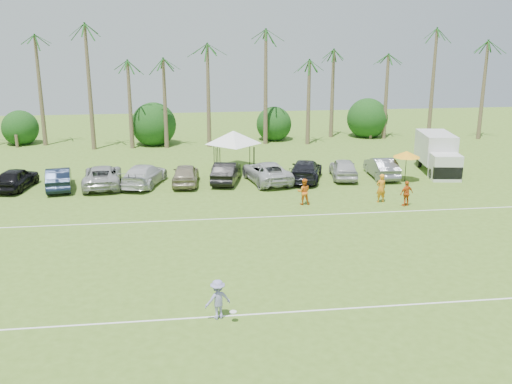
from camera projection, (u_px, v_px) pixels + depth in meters
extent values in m
plane|color=#496D20|center=(279.00, 339.00, 20.64)|extent=(120.00, 120.00, 0.00)
cube|color=white|center=(271.00, 313.00, 22.54)|extent=(80.00, 0.10, 0.01)
cube|color=white|center=(240.00, 218.00, 33.99)|extent=(80.00, 0.10, 0.01)
cone|color=brown|center=(34.00, 100.00, 53.56)|extent=(0.44, 0.44, 9.00)
cone|color=brown|center=(88.00, 94.00, 54.04)|extent=(0.44, 0.44, 10.00)
cone|color=brown|center=(131.00, 88.00, 54.40)|extent=(0.44, 0.44, 11.00)
cone|color=brown|center=(174.00, 103.00, 55.30)|extent=(0.44, 0.44, 8.00)
cone|color=brown|center=(215.00, 97.00, 55.66)|extent=(0.44, 0.44, 9.00)
cone|color=brown|center=(255.00, 91.00, 56.02)|extent=(0.44, 0.44, 10.00)
cone|color=brown|center=(295.00, 86.00, 56.37)|extent=(0.44, 0.44, 11.00)
cone|color=brown|center=(344.00, 100.00, 57.40)|extent=(0.44, 0.44, 8.00)
cone|color=brown|center=(392.00, 95.00, 57.88)|extent=(0.44, 0.44, 9.00)
cone|color=brown|center=(439.00, 89.00, 58.36)|extent=(0.44, 0.44, 10.00)
cone|color=brown|center=(476.00, 84.00, 58.72)|extent=(0.44, 0.44, 11.00)
cylinder|color=brown|center=(19.00, 138.00, 55.30)|extent=(0.30, 0.30, 1.40)
sphere|color=#103910|center=(18.00, 127.00, 55.00)|extent=(4.00, 4.00, 4.00)
cylinder|color=brown|center=(155.00, 135.00, 56.91)|extent=(0.30, 0.30, 1.40)
sphere|color=#103910|center=(154.00, 124.00, 56.61)|extent=(4.00, 4.00, 4.00)
cylinder|color=brown|center=(273.00, 133.00, 58.39)|extent=(0.30, 0.30, 1.40)
sphere|color=#103910|center=(273.00, 122.00, 58.09)|extent=(4.00, 4.00, 4.00)
cylinder|color=brown|center=(368.00, 130.00, 59.63)|extent=(0.30, 0.30, 1.40)
sphere|color=#103910|center=(368.00, 120.00, 59.33)|extent=(4.00, 4.00, 4.00)
imported|color=orange|center=(381.00, 188.00, 36.91)|extent=(0.76, 0.58, 1.89)
imported|color=orange|center=(304.00, 192.00, 36.45)|extent=(0.90, 0.74, 1.70)
imported|color=#D25A17|center=(407.00, 194.00, 36.14)|extent=(1.03, 0.67, 1.64)
cube|color=silver|center=(436.00, 147.00, 45.06)|extent=(2.91, 4.51, 2.29)
cube|color=silver|center=(445.00, 167.00, 42.49)|extent=(2.33, 1.95, 1.92)
cube|color=black|center=(448.00, 173.00, 41.91)|extent=(2.12, 0.60, 0.91)
cube|color=#E5590C|center=(450.00, 153.00, 45.14)|extent=(0.24, 1.45, 0.82)
cylinder|color=black|center=(432.00, 174.00, 42.84)|extent=(0.40, 0.86, 0.82)
cylinder|color=black|center=(456.00, 174.00, 42.79)|extent=(0.40, 0.86, 0.82)
cylinder|color=black|center=(419.00, 162.00, 46.53)|extent=(0.40, 0.86, 0.82)
cylinder|color=black|center=(442.00, 162.00, 46.49)|extent=(0.40, 0.86, 0.82)
cylinder|color=black|center=(216.00, 161.00, 43.93)|extent=(0.06, 0.06, 2.11)
cylinder|color=black|center=(254.00, 160.00, 44.30)|extent=(0.06, 0.06, 2.11)
cylinder|color=black|center=(214.00, 154.00, 46.76)|extent=(0.06, 0.06, 2.11)
cylinder|color=black|center=(250.00, 153.00, 47.12)|extent=(0.06, 0.06, 2.11)
pyramid|color=white|center=(233.00, 131.00, 44.95)|extent=(4.55, 4.55, 1.05)
cylinder|color=black|center=(220.00, 160.00, 44.93)|extent=(0.06, 0.06, 1.93)
cylinder|color=black|center=(254.00, 159.00, 45.26)|extent=(0.06, 0.06, 1.93)
cylinder|color=black|center=(218.00, 153.00, 47.49)|extent=(0.06, 0.06, 1.93)
cylinder|color=black|center=(250.00, 152.00, 47.83)|extent=(0.06, 0.06, 1.93)
pyramid|color=silver|center=(235.00, 132.00, 45.85)|extent=(4.16, 4.16, 0.96)
cylinder|color=black|center=(406.00, 168.00, 42.11)|extent=(0.05, 0.05, 2.03)
cone|color=#FFA51A|center=(407.00, 154.00, 41.83)|extent=(2.03, 2.03, 0.46)
imported|color=#8B87BF|center=(218.00, 299.00, 21.96)|extent=(1.17, 0.90, 1.60)
cylinder|color=white|center=(233.00, 312.00, 21.78)|extent=(0.27, 0.27, 0.03)
imported|color=black|center=(16.00, 178.00, 40.05)|extent=(2.53, 4.73, 1.53)
imported|color=black|center=(59.00, 178.00, 40.08)|extent=(2.38, 4.85, 1.53)
imported|color=#A4A4A4|center=(102.00, 176.00, 40.74)|extent=(2.94, 5.68, 1.53)
imported|color=silver|center=(144.00, 175.00, 41.04)|extent=(3.53, 5.66, 1.53)
imported|color=gray|center=(186.00, 174.00, 41.20)|extent=(2.14, 4.61, 1.53)
imported|color=black|center=(226.00, 172.00, 41.84)|extent=(2.63, 4.89, 1.53)
imported|color=#B7B8B9|center=(267.00, 172.00, 41.87)|extent=(3.54, 5.89, 1.53)
imported|color=black|center=(306.00, 170.00, 42.41)|extent=(3.68, 5.68, 1.53)
imported|color=#BABABA|center=(343.00, 168.00, 42.97)|extent=(2.42, 4.70, 1.53)
imported|color=slate|center=(382.00, 167.00, 43.27)|extent=(1.83, 4.71, 1.53)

